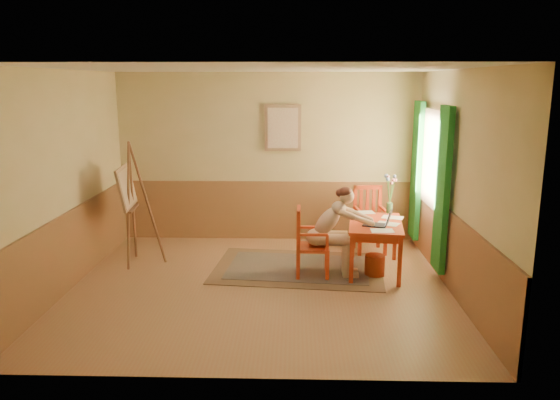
{
  "coord_description": "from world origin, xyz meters",
  "views": [
    {
      "loc": [
        0.46,
        -6.66,
        2.65
      ],
      "look_at": [
        0.25,
        0.55,
        1.05
      ],
      "focal_mm": 34.4,
      "sensor_mm": 36.0,
      "label": 1
    }
  ],
  "objects_px": {
    "chair_back": "(369,219)",
    "easel": "(129,192)",
    "laptop": "(379,223)",
    "figure": "(333,227)",
    "table": "(375,228)",
    "chair_left": "(309,242)"
  },
  "relations": [
    {
      "from": "easel",
      "to": "table",
      "type": "bearing_deg",
      "value": -4.23
    },
    {
      "from": "figure",
      "to": "easel",
      "type": "distance_m",
      "value": 3.0
    },
    {
      "from": "chair_back",
      "to": "figure",
      "type": "relative_size",
      "value": 0.82
    },
    {
      "from": "chair_back",
      "to": "figure",
      "type": "bearing_deg",
      "value": -119.2
    },
    {
      "from": "table",
      "to": "easel",
      "type": "height_order",
      "value": "easel"
    },
    {
      "from": "laptop",
      "to": "easel",
      "type": "height_order",
      "value": "easel"
    },
    {
      "from": "chair_back",
      "to": "figure",
      "type": "height_order",
      "value": "figure"
    },
    {
      "from": "easel",
      "to": "figure",
      "type": "bearing_deg",
      "value": -9.02
    },
    {
      "from": "chair_left",
      "to": "easel",
      "type": "xyz_separation_m",
      "value": [
        -2.61,
        0.47,
        0.59
      ]
    },
    {
      "from": "chair_back",
      "to": "easel",
      "type": "xyz_separation_m",
      "value": [
        -3.59,
        -0.69,
        0.56
      ]
    },
    {
      "from": "table",
      "to": "easel",
      "type": "bearing_deg",
      "value": 175.77
    },
    {
      "from": "easel",
      "to": "chair_back",
      "type": "bearing_deg",
      "value": 10.91
    },
    {
      "from": "table",
      "to": "laptop",
      "type": "height_order",
      "value": "laptop"
    },
    {
      "from": "easel",
      "to": "laptop",
      "type": "bearing_deg",
      "value": -7.25
    },
    {
      "from": "chair_left",
      "to": "laptop",
      "type": "xyz_separation_m",
      "value": [
        0.95,
        0.02,
        0.28
      ]
    },
    {
      "from": "figure",
      "to": "chair_back",
      "type": "bearing_deg",
      "value": 60.8
    },
    {
      "from": "table",
      "to": "chair_left",
      "type": "height_order",
      "value": "chair_left"
    },
    {
      "from": "table",
      "to": "figure",
      "type": "distance_m",
      "value": 0.64
    },
    {
      "from": "table",
      "to": "chair_back",
      "type": "bearing_deg",
      "value": 87.38
    },
    {
      "from": "chair_back",
      "to": "table",
      "type": "bearing_deg",
      "value": -92.62
    },
    {
      "from": "chair_left",
      "to": "easel",
      "type": "bearing_deg",
      "value": 169.71
    },
    {
      "from": "table",
      "to": "easel",
      "type": "xyz_separation_m",
      "value": [
        -3.54,
        0.26,
        0.45
      ]
    }
  ]
}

